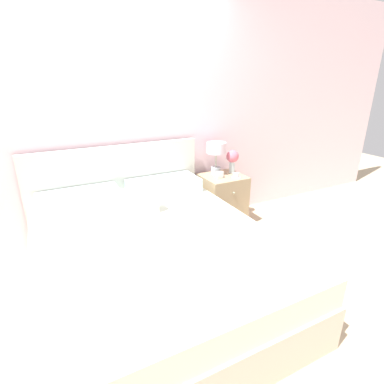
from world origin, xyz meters
TOP-DOWN VIEW (x-y plane):
  - ground_plane at (0.00, 0.00)m, footprint 12.00×12.00m
  - wall_back at (0.00, 0.07)m, footprint 8.00×0.06m
  - bed at (0.00, -0.98)m, footprint 1.75×2.10m
  - nightstand at (1.15, -0.23)m, footprint 0.46×0.45m
  - table_lamp at (1.10, -0.15)m, footprint 0.22×0.22m
  - flower_vase at (1.31, -0.18)m, footprint 0.14×0.14m
  - teacup at (1.24, -0.35)m, footprint 0.11×0.11m
  - alarm_clock at (1.07, -0.28)m, footprint 0.08×0.04m

SIDE VIEW (x-z plane):
  - ground_plane at x=0.00m, z-range 0.00..0.00m
  - bed at x=0.00m, z-range -0.22..0.80m
  - nightstand at x=1.15m, z-range 0.00..0.60m
  - teacup at x=1.24m, z-range 0.60..0.65m
  - alarm_clock at x=1.07m, z-range 0.60..0.67m
  - flower_vase at x=1.31m, z-range 0.64..0.91m
  - table_lamp at x=1.10m, z-range 0.68..1.05m
  - wall_back at x=0.00m, z-range 0.00..2.60m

